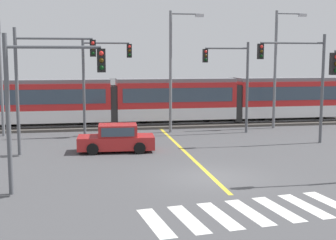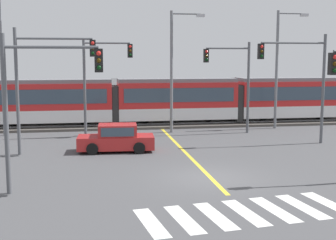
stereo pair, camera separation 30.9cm
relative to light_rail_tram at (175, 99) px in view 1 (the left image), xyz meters
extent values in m
plane|color=#474749|center=(-1.41, -15.94, -2.05)|extent=(200.00, 200.00, 0.00)
cube|color=#4C4742|center=(-1.41, 0.01, -1.96)|extent=(120.00, 4.00, 0.18)
cube|color=#939399|center=(-1.41, -0.71, -1.82)|extent=(120.00, 0.08, 0.10)
cube|color=#939399|center=(-1.41, 0.73, -1.82)|extent=(120.00, 0.08, 0.10)
cube|color=silver|center=(-9.50, 0.01, -1.07)|extent=(9.00, 2.60, 0.90)
cube|color=red|center=(-9.50, 0.01, 0.33)|extent=(9.00, 2.60, 1.90)
cube|color=#384756|center=(-9.50, -1.31, 0.38)|extent=(8.28, 0.04, 1.04)
cube|color=slate|center=(-9.50, 0.01, 1.42)|extent=(9.00, 2.39, 0.28)
cylinder|color=black|center=(-7.03, 0.01, -1.52)|extent=(0.70, 0.20, 0.70)
cylinder|color=black|center=(-11.97, 0.01, -1.52)|extent=(0.70, 0.20, 0.70)
cube|color=silver|center=(0.00, 0.01, -1.07)|extent=(9.00, 2.60, 0.90)
cube|color=red|center=(0.00, 0.01, 0.33)|extent=(9.00, 2.60, 1.90)
cube|color=#384756|center=(0.00, -1.31, 0.38)|extent=(8.28, 0.04, 1.04)
cube|color=slate|center=(0.00, 0.01, 1.42)|extent=(9.00, 2.39, 0.28)
cylinder|color=black|center=(2.48, 0.01, -1.52)|extent=(0.70, 0.20, 0.70)
cylinder|color=black|center=(-2.48, 0.01, -1.52)|extent=(0.70, 0.20, 0.70)
cube|color=silver|center=(9.50, 0.01, -1.07)|extent=(9.00, 2.60, 0.90)
cube|color=red|center=(9.50, 0.01, 0.33)|extent=(9.00, 2.60, 1.90)
cube|color=#384756|center=(9.50, -1.31, 0.38)|extent=(8.28, 0.04, 1.04)
cube|color=slate|center=(9.50, 0.01, 1.42)|extent=(9.00, 2.39, 0.28)
cylinder|color=black|center=(11.97, 0.01, -1.52)|extent=(0.70, 0.20, 0.70)
cylinder|color=black|center=(7.03, 0.01, -1.52)|extent=(0.70, 0.20, 0.70)
cube|color=#2D2D2D|center=(-4.75, 0.01, -0.37)|extent=(0.50, 2.34, 2.80)
cube|color=#2D2D2D|center=(4.75, 0.01, -0.37)|extent=(0.50, 2.34, 2.80)
cube|color=silver|center=(-4.68, -21.10, -2.04)|extent=(0.94, 2.85, 0.01)
cube|color=silver|center=(-3.59, -20.95, -2.04)|extent=(0.94, 2.85, 0.01)
cube|color=silver|center=(-2.50, -20.80, -2.04)|extent=(0.94, 2.85, 0.01)
cube|color=silver|center=(-1.41, -20.64, -2.04)|extent=(0.94, 2.85, 0.01)
cube|color=silver|center=(-0.32, -20.49, -2.04)|extent=(0.94, 2.85, 0.01)
cube|color=silver|center=(0.77, -20.34, -2.04)|extent=(0.94, 2.85, 0.01)
cube|color=silver|center=(1.86, -20.19, -2.04)|extent=(0.94, 2.85, 0.01)
cube|color=gold|center=(-1.41, -10.32, -2.04)|extent=(0.20, 16.65, 0.01)
cube|color=#B22323|center=(-5.17, -9.48, -1.53)|extent=(4.29, 1.95, 0.72)
cube|color=#B22323|center=(-5.07, -9.49, -0.85)|extent=(2.19, 1.64, 0.64)
cube|color=#384756|center=(-6.07, -9.43, -0.85)|extent=(0.18, 1.43, 0.52)
cube|color=#384756|center=(-5.11, -10.26, -0.85)|extent=(1.78, 0.15, 0.48)
cylinder|color=black|center=(-6.48, -10.25, -1.73)|extent=(0.65, 0.26, 0.64)
cylinder|color=black|center=(-6.37, -8.56, -1.73)|extent=(0.65, 0.26, 0.64)
cylinder|color=black|center=(-3.96, -10.40, -1.73)|extent=(0.65, 0.26, 0.64)
cylinder|color=black|center=(-3.86, -8.71, -1.73)|extent=(0.65, 0.26, 0.64)
cylinder|color=#515459|center=(4.20, -4.41, 1.07)|extent=(0.18, 0.18, 6.24)
cylinder|color=#515459|center=(2.70, -4.41, 3.76)|extent=(3.00, 0.12, 0.12)
cube|color=black|center=(1.20, -4.41, 3.26)|extent=(0.32, 0.28, 0.90)
sphere|color=red|center=(1.20, -4.56, 3.53)|extent=(0.18, 0.18, 0.18)
sphere|color=#3A2706|center=(1.20, -4.56, 3.26)|extent=(0.18, 0.18, 0.18)
sphere|color=black|center=(1.20, -4.56, 2.99)|extent=(0.18, 0.18, 0.18)
cylinder|color=#515459|center=(-10.34, -9.54, 1.33)|extent=(0.18, 0.18, 6.75)
cylinder|color=#515459|center=(-8.34, -9.54, 4.14)|extent=(4.00, 0.12, 0.12)
cube|color=black|center=(-6.34, -9.54, 3.64)|extent=(0.32, 0.28, 0.90)
sphere|color=red|center=(-6.34, -9.69, 3.91)|extent=(0.18, 0.18, 0.18)
sphere|color=#3A2706|center=(-6.34, -9.69, 3.64)|extent=(0.18, 0.18, 0.18)
sphere|color=black|center=(-6.34, -9.69, 3.37)|extent=(0.18, 0.18, 0.18)
cube|color=black|center=(3.26, -17.46, 2.89)|extent=(0.32, 0.28, 0.90)
sphere|color=#3A2706|center=(3.26, -17.61, 2.89)|extent=(0.18, 0.18, 0.18)
sphere|color=black|center=(3.26, -17.61, 2.62)|extent=(0.18, 0.18, 0.18)
cylinder|color=#515459|center=(-6.89, -4.15, 1.18)|extent=(0.18, 0.18, 6.45)
cylinder|color=#515459|center=(-5.39, -4.15, 4.08)|extent=(3.00, 0.12, 0.12)
cube|color=black|center=(-3.89, -4.15, 3.58)|extent=(0.32, 0.28, 0.90)
sphere|color=red|center=(-3.89, -4.30, 3.85)|extent=(0.18, 0.18, 0.18)
sphere|color=#3A2706|center=(-3.89, -4.30, 3.58)|extent=(0.18, 0.18, 0.18)
sphere|color=black|center=(-3.89, -4.30, 3.31)|extent=(0.18, 0.18, 0.18)
cylinder|color=#515459|center=(7.35, -8.95, 1.24)|extent=(0.18, 0.18, 6.57)
cylinder|color=#515459|center=(5.35, -8.95, 4.00)|extent=(4.00, 0.12, 0.12)
cube|color=black|center=(3.35, -8.95, 3.50)|extent=(0.32, 0.28, 0.90)
sphere|color=red|center=(3.35, -9.10, 3.77)|extent=(0.18, 0.18, 0.18)
sphere|color=#3A2706|center=(3.35, -9.10, 3.50)|extent=(0.18, 0.18, 0.18)
sphere|color=black|center=(3.35, -9.10, 3.23)|extent=(0.18, 0.18, 0.18)
cylinder|color=#515459|center=(-9.65, -17.04, 1.00)|extent=(0.18, 0.18, 6.08)
cylinder|color=#515459|center=(-7.90, -17.04, 3.53)|extent=(3.50, 0.12, 0.12)
cube|color=black|center=(-6.15, -17.04, 3.03)|extent=(0.32, 0.28, 0.90)
sphere|color=red|center=(-6.15, -17.19, 3.30)|extent=(0.18, 0.18, 0.18)
sphere|color=#3A2706|center=(-6.15, -17.19, 3.03)|extent=(0.18, 0.18, 0.18)
sphere|color=black|center=(-6.15, -17.19, 2.76)|extent=(0.18, 0.18, 0.18)
cylinder|color=slate|center=(-12.22, -2.99, 2.91)|extent=(0.20, 0.20, 9.92)
cylinder|color=slate|center=(-0.98, -3.39, 2.12)|extent=(0.20, 0.20, 8.34)
cylinder|color=slate|center=(0.02, -3.39, 6.10)|extent=(2.01, 0.12, 0.12)
cube|color=#B2B2B7|center=(1.03, -3.39, 6.00)|extent=(0.56, 0.28, 0.20)
cylinder|color=slate|center=(6.90, -2.75, 2.23)|extent=(0.20, 0.20, 8.54)
cylinder|color=slate|center=(7.89, -2.75, 6.30)|extent=(1.99, 0.12, 0.12)
cube|color=#B2B2B7|center=(8.88, -2.75, 6.20)|extent=(0.56, 0.28, 0.20)
camera|label=1|loc=(-6.75, -35.17, 3.14)|focal=50.00mm
camera|label=2|loc=(-6.45, -35.23, 3.14)|focal=50.00mm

